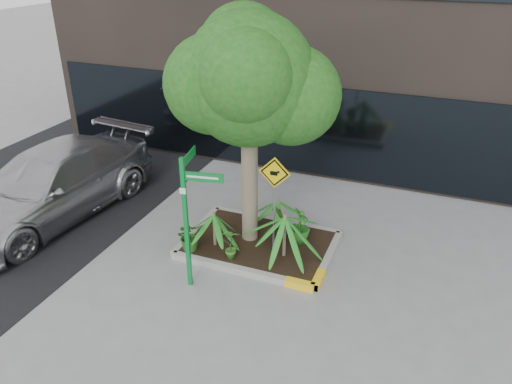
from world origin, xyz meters
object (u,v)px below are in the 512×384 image
at_px(tree, 249,79).
at_px(cattle_sign, 274,189).
at_px(parked_car, 51,184).
at_px(street_sign_post, 189,209).

relative_size(tree, cattle_sign, 2.35).
bearing_deg(cattle_sign, parked_car, -179.12).
bearing_deg(tree, parked_car, -173.36).
bearing_deg(parked_car, tree, 13.44).
bearing_deg(cattle_sign, street_sign_post, -128.96).
relative_size(tree, street_sign_post, 1.86).
relative_size(street_sign_post, cattle_sign, 1.26).
xyz_separation_m(tree, parked_car, (-5.10, -0.59, -2.95)).
xyz_separation_m(parked_car, street_sign_post, (4.61, -1.26, 0.88)).
xyz_separation_m(tree, cattle_sign, (0.68, -0.31, -2.15)).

